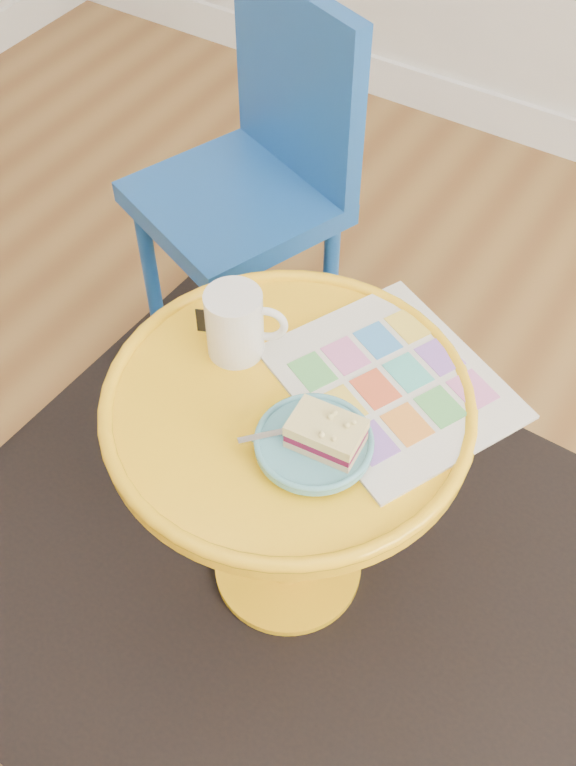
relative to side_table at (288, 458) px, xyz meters
The scene contains 9 objects.
room_walls 1.01m from the side_table, 146.76° to the left, with size 4.00×4.00×4.00m.
rug 0.36m from the side_table, 90.00° to the right, with size 1.30×1.10×0.01m, color black.
side_table is the anchor object (origin of this frame).
chair 0.63m from the side_table, 127.25° to the left, with size 0.45×0.45×0.78m.
newspaper 0.21m from the side_table, 44.34° to the left, with size 0.32×0.27×0.01m, color silver.
mug 0.24m from the side_table, 159.22° to the left, with size 0.12×0.08×0.11m.
plate 0.18m from the side_table, 36.08° to the right, with size 0.16×0.16×0.02m.
cake_slice 0.21m from the side_table, 28.93° to the right, with size 0.10×0.07×0.04m.
fork 0.18m from the side_table, 50.97° to the right, with size 0.11×0.11×0.00m.
Camera 1 is at (0.21, -0.18, 1.45)m, focal length 40.00 mm.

